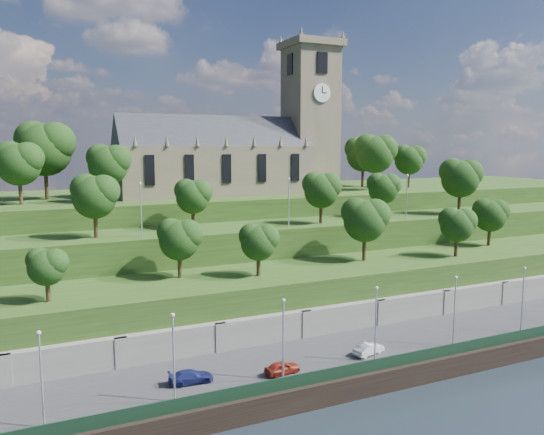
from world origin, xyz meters
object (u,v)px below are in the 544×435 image
church (241,149)px  car_right (191,377)px  car_middle (369,349)px  car_left (282,368)px

church → car_right: size_ratio=9.62×
car_middle → car_right: car_middle is taller
church → car_right: church is taller
car_left → car_right: car_left is taller
church → car_left: (-12.28, -42.27, -19.94)m
car_left → car_middle: size_ratio=0.96×
church → car_middle: church is taller
church → car_middle: (-2.31, -41.75, -19.93)m
church → car_left: church is taller
car_right → car_left: bearing=-96.7°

